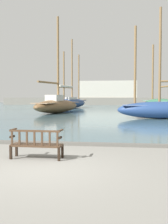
# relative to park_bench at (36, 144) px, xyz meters

# --- Properties ---
(ground_plane) EXTENTS (160.00, 160.00, 0.00)m
(ground_plane) POSITION_rel_park_bench_xyz_m (0.50, -1.28, -0.47)
(ground_plane) COLOR gray
(harbor_water) EXTENTS (100.00, 80.00, 0.08)m
(harbor_water) POSITION_rel_park_bench_xyz_m (0.50, 42.72, -0.43)
(harbor_water) COLOR #476670
(harbor_water) RESTS_ON ground
(quay_edge_kerb) EXTENTS (40.00, 0.30, 0.12)m
(quay_edge_kerb) POSITION_rel_park_bench_xyz_m (0.50, 2.57, -0.41)
(quay_edge_kerb) COLOR #5B5954
(quay_edge_kerb) RESTS_ON ground
(park_bench) EXTENTS (1.61, 0.55, 0.92)m
(park_bench) POSITION_rel_park_bench_xyz_m (0.00, 0.00, 0.00)
(park_bench) COLOR black
(park_bench) RESTS_ON ground
(sailboat_far_starboard) EXTENTS (4.80, 11.06, 11.37)m
(sailboat_far_starboard) POSITION_rel_park_bench_xyz_m (-5.97, 37.34, 0.66)
(sailboat_far_starboard) COLOR navy
(sailboat_far_starboard) RESTS_ON harbor_water
(sailboat_nearest_starboard) EXTENTS (5.97, 10.67, 12.04)m
(sailboat_nearest_starboard) POSITION_rel_park_bench_xyz_m (8.28, 36.29, 0.67)
(sailboat_nearest_starboard) COLOR #2D6647
(sailboat_nearest_starboard) RESTS_ON harbor_water
(sailboat_mid_starboard) EXTENTS (4.83, 10.02, 11.20)m
(sailboat_mid_starboard) POSITION_rel_park_bench_xyz_m (-5.08, 23.72, 0.53)
(sailboat_mid_starboard) COLOR brown
(sailboat_mid_starboard) RESTS_ON harbor_water
(sailboat_nearest_port) EXTENTS (7.51, 2.13, 9.38)m
(sailboat_nearest_port) POSITION_rel_park_bench_xyz_m (5.84, 16.21, 0.47)
(sailboat_nearest_port) COLOR navy
(sailboat_nearest_port) RESTS_ON harbor_water
(far_breakwater) EXTENTS (52.41, 2.40, 5.62)m
(far_breakwater) POSITION_rel_park_bench_xyz_m (0.29, 56.12, 1.30)
(far_breakwater) COLOR slate
(far_breakwater) RESTS_ON ground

